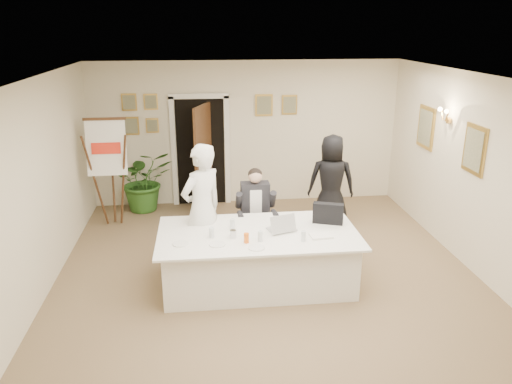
{
  "coord_description": "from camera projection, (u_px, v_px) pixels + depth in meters",
  "views": [
    {
      "loc": [
        -0.87,
        -6.11,
        3.44
      ],
      "look_at": [
        -0.12,
        0.6,
        1.16
      ],
      "focal_mm": 35.0,
      "sensor_mm": 36.0,
      "label": 1
    }
  ],
  "objects": [
    {
      "name": "floor",
      "position": [
        270.0,
        284.0,
        6.95
      ],
      "size": [
        7.0,
        7.0,
        0.0
      ],
      "primitive_type": "plane",
      "color": "brown",
      "rests_on": "ground"
    },
    {
      "name": "ceiling",
      "position": [
        272.0,
        80.0,
        6.05
      ],
      "size": [
        6.0,
        7.0,
        0.02
      ],
      "primitive_type": "cube",
      "color": "white",
      "rests_on": "wall_back"
    },
    {
      "name": "wall_back",
      "position": [
        246.0,
        133.0,
        9.8
      ],
      "size": [
        6.0,
        0.1,
        2.8
      ],
      "primitive_type": "cube",
      "color": "beige",
      "rests_on": "floor"
    },
    {
      "name": "wall_front",
      "position": [
        345.0,
        359.0,
        3.2
      ],
      "size": [
        6.0,
        0.1,
        2.8
      ],
      "primitive_type": "cube",
      "color": "beige",
      "rests_on": "floor"
    },
    {
      "name": "wall_left",
      "position": [
        31.0,
        197.0,
        6.19
      ],
      "size": [
        0.1,
        7.0,
        2.8
      ],
      "primitive_type": "cube",
      "color": "beige",
      "rests_on": "floor"
    },
    {
      "name": "wall_right",
      "position": [
        488.0,
        181.0,
        6.81
      ],
      "size": [
        0.1,
        7.0,
        2.8
      ],
      "primitive_type": "cube",
      "color": "beige",
      "rests_on": "floor"
    },
    {
      "name": "doorway",
      "position": [
        202.0,
        154.0,
        9.65
      ],
      "size": [
        1.14,
        0.86,
        2.2
      ],
      "color": "black",
      "rests_on": "floor"
    },
    {
      "name": "pictures_back_wall",
      "position": [
        204.0,
        112.0,
        9.54
      ],
      "size": [
        3.4,
        0.06,
        0.8
      ],
      "primitive_type": null,
      "color": "#B9923F",
      "rests_on": "wall_back"
    },
    {
      "name": "pictures_right_wall",
      "position": [
        447.0,
        137.0,
        7.83
      ],
      "size": [
        0.06,
        2.2,
        0.8
      ],
      "primitive_type": null,
      "color": "#B9923F",
      "rests_on": "wall_right"
    },
    {
      "name": "wall_sconce",
      "position": [
        446.0,
        115.0,
        7.71
      ],
      "size": [
        0.2,
        0.3,
        0.24
      ],
      "primitive_type": null,
      "color": "gold",
      "rests_on": "wall_right"
    },
    {
      "name": "conference_table",
      "position": [
        258.0,
        258.0,
        6.85
      ],
      "size": [
        2.7,
        1.44,
        0.78
      ],
      "color": "white",
      "rests_on": "floor"
    },
    {
      "name": "seated_man",
      "position": [
        255.0,
        211.0,
        7.7
      ],
      "size": [
        0.67,
        0.7,
        1.39
      ],
      "primitive_type": null,
      "rotation": [
        0.0,
        0.0,
        0.12
      ],
      "color": "black",
      "rests_on": "floor"
    },
    {
      "name": "flip_chart",
      "position": [
        110.0,
        178.0,
        8.73
      ],
      "size": [
        0.67,
        0.43,
        1.91
      ],
      "color": "#372211",
      "rests_on": "floor"
    },
    {
      "name": "standing_man",
      "position": [
        202.0,
        209.0,
        7.05
      ],
      "size": [
        0.83,
        0.79,
        1.9
      ],
      "primitive_type": "imported",
      "rotation": [
        0.0,
        0.0,
        3.83
      ],
      "color": "white",
      "rests_on": "floor"
    },
    {
      "name": "standing_woman",
      "position": [
        331.0,
        182.0,
        8.71
      ],
      "size": [
        0.9,
        0.67,
        1.66
      ],
      "primitive_type": "imported",
      "rotation": [
        0.0,
        0.0,
        2.95
      ],
      "color": "black",
      "rests_on": "floor"
    },
    {
      "name": "potted_palm",
      "position": [
        144.0,
        180.0,
        9.56
      ],
      "size": [
        1.28,
        1.17,
        1.2
      ],
      "primitive_type": "imported",
      "rotation": [
        0.0,
        0.0,
        0.25
      ],
      "color": "#2B5C1E",
      "rests_on": "floor"
    },
    {
      "name": "laptop",
      "position": [
        282.0,
        220.0,
        6.76
      ],
      "size": [
        0.46,
        0.47,
        0.28
      ],
      "primitive_type": null,
      "rotation": [
        0.0,
        0.0,
        0.32
      ],
      "color": "#B7BABC",
      "rests_on": "conference_table"
    },
    {
      "name": "laptop_bag",
      "position": [
        328.0,
        213.0,
        6.98
      ],
      "size": [
        0.44,
        0.25,
        0.3
      ],
      "primitive_type": "cube",
      "rotation": [
        0.0,
        0.0,
        -0.34
      ],
      "color": "black",
      "rests_on": "conference_table"
    },
    {
      "name": "paper_stack",
      "position": [
        321.0,
        236.0,
        6.58
      ],
      "size": [
        0.3,
        0.23,
        0.03
      ],
      "primitive_type": "cube",
      "rotation": [
        0.0,
        0.0,
        0.09
      ],
      "color": "white",
      "rests_on": "conference_table"
    },
    {
      "name": "plate_left",
      "position": [
        180.0,
        244.0,
        6.35
      ],
      "size": [
        0.22,
        0.22,
        0.01
      ],
      "primitive_type": "cylinder",
      "rotation": [
        0.0,
        0.0,
        0.05
      ],
      "color": "white",
      "rests_on": "conference_table"
    },
    {
      "name": "plate_mid",
      "position": [
        217.0,
        244.0,
        6.34
      ],
      "size": [
        0.21,
        0.21,
        0.01
      ],
      "primitive_type": "cylinder",
      "rotation": [
        0.0,
        0.0,
        0.01
      ],
      "color": "white",
      "rests_on": "conference_table"
    },
    {
      "name": "plate_near",
      "position": [
        257.0,
        248.0,
        6.24
      ],
      "size": [
        0.25,
        0.25,
        0.01
      ],
      "primitive_type": "cylinder",
      "rotation": [
        0.0,
        0.0,
        -0.2
      ],
      "color": "white",
      "rests_on": "conference_table"
    },
    {
      "name": "glass_a",
      "position": [
        212.0,
        233.0,
        6.54
      ],
      "size": [
        0.08,
        0.08,
        0.14
      ],
      "primitive_type": "cylinder",
      "rotation": [
        0.0,
        0.0,
        -0.25
      ],
      "color": "silver",
      "rests_on": "conference_table"
    },
    {
      "name": "glass_b",
      "position": [
        260.0,
        236.0,
        6.42
      ],
      "size": [
        0.07,
        0.07,
        0.14
      ],
      "primitive_type": "cylinder",
      "rotation": [
        0.0,
        0.0,
        -0.16
      ],
      "color": "silver",
      "rests_on": "conference_table"
    },
    {
      "name": "glass_c",
      "position": [
        303.0,
        236.0,
        6.43
      ],
      "size": [
        0.06,
        0.06,
        0.14
      ],
      "primitive_type": "cylinder",
      "rotation": [
        0.0,
        0.0,
        -0.01
      ],
      "color": "silver",
      "rests_on": "conference_table"
    },
    {
      "name": "glass_d",
      "position": [
        232.0,
        224.0,
        6.81
      ],
      "size": [
        0.07,
        0.07,
        0.14
      ],
      "primitive_type": "cylinder",
      "rotation": [
        0.0,
        0.0,
        -0.09
      ],
      "color": "silver",
      "rests_on": "conference_table"
    },
    {
      "name": "oj_glass",
      "position": [
        246.0,
        238.0,
        6.38
      ],
      "size": [
        0.08,
        0.08,
        0.13
      ],
      "primitive_type": "cylinder",
      "rotation": [
        0.0,
        0.0,
        -0.28
      ],
      "color": "orange",
      "rests_on": "conference_table"
    },
    {
      "name": "steel_jug",
      "position": [
        233.0,
        234.0,
        6.53
      ],
      "size": [
        0.11,
        0.11,
        0.11
      ],
      "primitive_type": "cylinder",
      "rotation": [
        0.0,
        0.0,
        0.33
      ],
      "color": "silver",
      "rests_on": "conference_table"
    }
  ]
}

